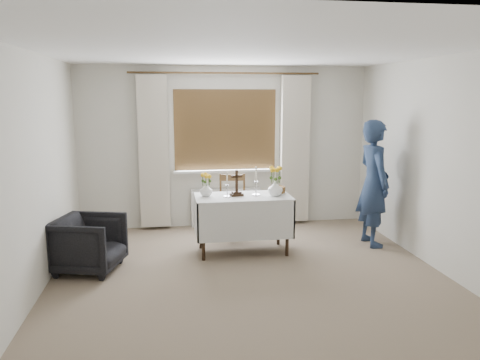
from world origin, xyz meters
name	(u,v)px	position (x,y,z in m)	size (l,w,h in m)	color
ground	(254,286)	(0.00, 0.00, 0.00)	(5.00, 5.00, 0.00)	gray
altar_table	(243,224)	(0.06, 1.12, 0.38)	(1.24, 0.64, 0.76)	silver
wooden_chair	(233,205)	(0.03, 1.92, 0.45)	(0.41, 0.41, 0.90)	brown
armchair	(89,244)	(-1.84, 0.75, 0.33)	(0.71, 0.73, 0.66)	black
person	(374,183)	(1.88, 1.18, 0.87)	(0.63, 0.42, 1.73)	navy
radiator	(226,207)	(0.00, 2.42, 0.30)	(1.10, 0.10, 0.60)	silver
wooden_cross	(237,183)	(-0.02, 1.14, 0.93)	(0.16, 0.11, 0.34)	black
candlestick_left	(227,184)	(-0.15, 1.10, 0.92)	(0.09, 0.09, 0.32)	silver
candlestick_right	(256,181)	(0.24, 1.14, 0.95)	(0.11, 0.11, 0.38)	silver
flower_vase_left	(206,190)	(-0.41, 1.18, 0.85)	(0.16, 0.16, 0.17)	white
flower_vase_right	(275,188)	(0.48, 1.08, 0.86)	(0.19, 0.19, 0.20)	white
wicker_basket	(277,190)	(0.55, 1.26, 0.80)	(0.22, 0.22, 0.08)	brown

